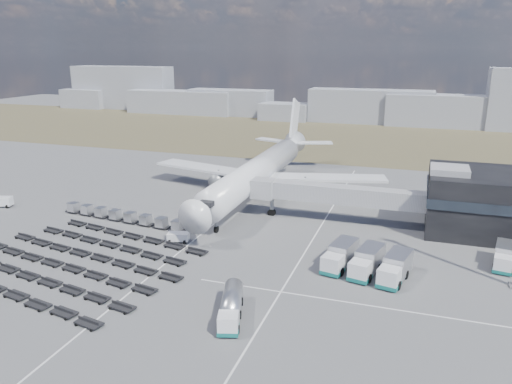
% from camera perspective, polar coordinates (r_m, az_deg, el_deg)
% --- Properties ---
extents(ground, '(420.00, 420.00, 0.00)m').
position_cam_1_polar(ground, '(76.27, -7.20, -6.86)').
color(ground, '#565659').
rests_on(ground, ground).
extents(grass_strip, '(420.00, 90.00, 0.01)m').
position_cam_1_polar(grass_strip, '(178.25, 8.26, 6.43)').
color(grass_strip, brown).
rests_on(grass_strip, ground).
extents(lane_markings, '(47.12, 110.00, 0.01)m').
position_cam_1_polar(lane_markings, '(75.44, 0.55, -6.98)').
color(lane_markings, silver).
rests_on(lane_markings, ground).
extents(jet_bridge, '(30.30, 3.80, 7.05)m').
position_cam_1_polar(jet_bridge, '(88.29, 7.86, -0.17)').
color(jet_bridge, '#939399').
rests_on(jet_bridge, ground).
extents(airliner, '(51.59, 64.53, 17.62)m').
position_cam_1_polar(airliner, '(103.23, 0.44, 2.52)').
color(airliner, white).
rests_on(airliner, ground).
extents(skyline, '(293.46, 27.05, 22.64)m').
position_cam_1_polar(skyline, '(216.71, 9.99, 10.07)').
color(skyline, gray).
rests_on(skyline, ground).
extents(fuel_tanker, '(4.73, 9.28, 2.91)m').
position_cam_1_polar(fuel_tanker, '(58.10, -2.89, -12.91)').
color(fuel_tanker, white).
rests_on(fuel_tanker, ground).
extents(pushback_tug, '(3.75, 2.69, 1.51)m').
position_cam_1_polar(pushback_tug, '(80.24, -8.85, -5.15)').
color(pushback_tug, white).
rests_on(pushback_tug, ground).
extents(utility_van, '(4.08, 2.72, 2.04)m').
position_cam_1_polar(utility_van, '(108.06, -27.04, -1.01)').
color(utility_van, white).
rests_on(utility_van, ground).
extents(catering_truck, '(5.27, 7.42, 3.15)m').
position_cam_1_polar(catering_truck, '(106.20, 1.28, 0.86)').
color(catering_truck, white).
rests_on(catering_truck, ground).
extents(service_trucks_near, '(11.93, 9.98, 3.19)m').
position_cam_1_polar(service_trucks_near, '(69.94, 12.55, -7.79)').
color(service_trucks_near, white).
rests_on(service_trucks_near, ground).
extents(uld_row, '(25.90, 4.66, 1.75)m').
position_cam_1_polar(uld_row, '(91.30, -14.98, -2.67)').
color(uld_row, black).
rests_on(uld_row, ground).
extents(baggage_dollies, '(36.26, 29.51, 0.77)m').
position_cam_1_polar(baggage_dollies, '(76.70, -20.15, -7.33)').
color(baggage_dollies, black).
rests_on(baggage_dollies, ground).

